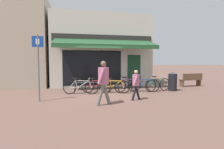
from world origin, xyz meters
TOP-DOWN VIEW (x-y plane):
  - ground_plane at (0.00, 0.00)m, footprint 160.00×160.00m
  - shop_front at (0.52, 4.07)m, footprint 6.75×4.57m
  - neighbour_building at (-6.13, 4.59)m, footprint 6.15×4.00m
  - bike_rack_rail at (0.98, 0.60)m, footprint 4.79×0.04m
  - bicycle_silver at (-1.07, 0.33)m, footprint 1.78×0.61m
  - bicycle_red at (-0.21, 0.58)m, footprint 1.60×0.58m
  - bicycle_orange at (0.67, 0.32)m, footprint 1.59×0.68m
  - bicycle_purple at (1.49, 0.49)m, footprint 1.66×0.62m
  - bicycle_blue at (2.31, 0.31)m, footprint 1.71×0.76m
  - bicycle_green at (3.18, 0.36)m, footprint 1.66×0.55m
  - pedestrian_adult at (-0.27, -2.05)m, footprint 0.63×0.63m
  - pedestrian_child at (1.23, -1.51)m, footprint 0.47×0.46m
  - litter_bin at (4.09, 0.36)m, footprint 0.49×0.49m
  - parking_sign at (-2.78, -0.97)m, footprint 0.44×0.07m
  - park_bench at (6.28, 1.71)m, footprint 1.65×0.65m

SIDE VIEW (x-z plane):
  - ground_plane at x=0.00m, z-range 0.00..0.00m
  - bicycle_red at x=-0.21m, z-range -0.04..0.75m
  - bicycle_orange at x=0.67m, z-range -0.05..0.77m
  - bicycle_silver at x=-1.07m, z-range -0.04..0.79m
  - bicycle_purple at x=1.49m, z-range -0.04..0.80m
  - bicycle_blue at x=2.31m, z-range -0.06..0.81m
  - bicycle_green at x=3.18m, z-range -0.04..0.81m
  - park_bench at x=6.28m, z-range 0.03..0.90m
  - bike_rack_rail at x=0.98m, z-range 0.21..0.78m
  - litter_bin at x=4.09m, z-range 0.00..1.06m
  - pedestrian_child at x=1.23m, z-range 0.13..1.43m
  - pedestrian_adult at x=-0.27m, z-range 0.17..1.86m
  - parking_sign at x=-2.78m, z-range 0.29..3.02m
  - shop_front at x=0.52m, z-range 0.00..4.84m
  - neighbour_building at x=-6.13m, z-range 0.00..5.85m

